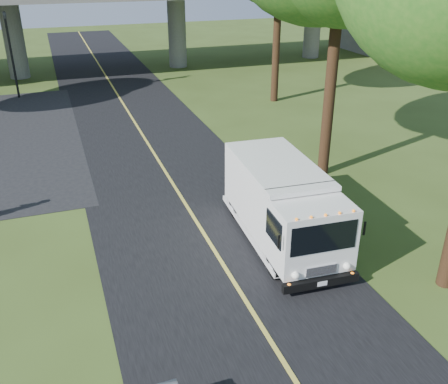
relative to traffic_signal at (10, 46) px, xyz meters
name	(u,v)px	position (x,y,z in m)	size (l,w,h in m)	color
ground	(280,356)	(6.00, -26.00, -3.20)	(120.00, 120.00, 0.00)	#384B1A
road	(173,184)	(6.00, -16.00, -3.19)	(7.00, 90.00, 0.02)	black
lane_line	(173,183)	(6.00, -16.00, -3.17)	(0.12, 90.00, 0.01)	gold
overpass	(97,9)	(6.00, 6.00, 1.36)	(54.00, 10.00, 7.30)	slate
traffic_signal	(10,46)	(0.00, 0.00, 0.00)	(0.18, 0.22, 5.20)	black
step_van	(282,203)	(8.20, -21.35, -1.85)	(2.49, 6.01, 2.48)	white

